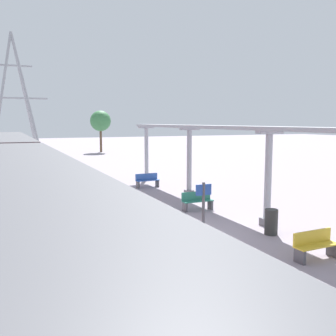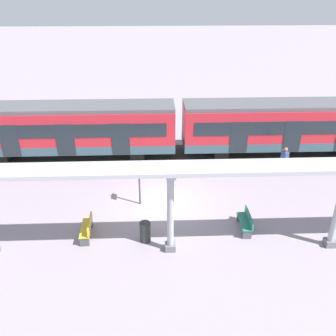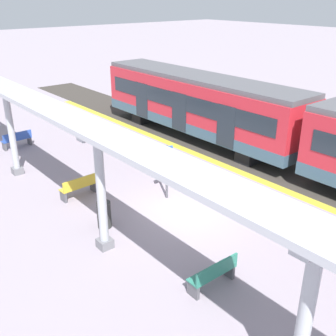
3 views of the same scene
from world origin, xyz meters
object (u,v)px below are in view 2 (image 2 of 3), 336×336
(trash_bin, at_px, (145,232))
(passenger_waiting_near_edge, at_px, (284,158))
(canopy_pillar_third, at_px, (170,212))
(bench_far_end, at_px, (88,228))
(train_near_carriage, at_px, (70,130))
(platform_info_sign, at_px, (139,181))
(bench_mid_platform, at_px, (246,221))
(train_far_carriage, at_px, (286,127))

(trash_bin, height_order, passenger_waiting_near_edge, passenger_waiting_near_edge)
(canopy_pillar_third, relative_size, bench_far_end, 2.51)
(train_near_carriage, relative_size, passenger_waiting_near_edge, 7.64)
(platform_info_sign, bearing_deg, canopy_pillar_third, 20.59)
(canopy_pillar_third, xyz_separation_m, platform_info_sign, (-3.68, -1.38, -0.60))
(train_near_carriage, relative_size, bench_far_end, 8.81)
(bench_far_end, height_order, trash_bin, trash_bin)
(bench_mid_platform, bearing_deg, bench_far_end, -88.28)
(train_far_carriage, distance_m, passenger_waiting_near_edge, 3.30)
(bench_mid_platform, bearing_deg, passenger_waiting_near_edge, 146.92)
(platform_info_sign, bearing_deg, trash_bin, 5.86)
(train_near_carriage, distance_m, bench_far_end, 8.96)
(train_far_carriage, height_order, canopy_pillar_third, canopy_pillar_third)
(train_far_carriage, height_order, trash_bin, train_far_carriage)
(platform_info_sign, bearing_deg, train_far_carriage, 122.45)
(trash_bin, xyz_separation_m, passenger_waiting_near_edge, (-5.90, 8.03, 0.62))
(platform_info_sign, bearing_deg, bench_mid_platform, 64.00)
(trash_bin, relative_size, passenger_waiting_near_edge, 0.54)
(trash_bin, bearing_deg, passenger_waiting_near_edge, 126.34)
(train_near_carriage, distance_m, bench_mid_platform, 12.71)
(passenger_waiting_near_edge, bearing_deg, trash_bin, -53.66)
(train_far_carriage, bearing_deg, bench_mid_platform, -27.98)
(canopy_pillar_third, height_order, platform_info_sign, canopy_pillar_third)
(passenger_waiting_near_edge, bearing_deg, platform_info_sign, -70.98)
(bench_mid_platform, distance_m, trash_bin, 4.64)
(bench_mid_platform, distance_m, passenger_waiting_near_edge, 6.32)
(canopy_pillar_third, bearing_deg, train_far_carriage, 140.41)
(train_near_carriage, height_order, trash_bin, train_near_carriage)
(bench_far_end, height_order, passenger_waiting_near_edge, passenger_waiting_near_edge)
(platform_info_sign, xyz_separation_m, passenger_waiting_near_edge, (-2.87, 8.34, -0.24))
(canopy_pillar_third, xyz_separation_m, passenger_waiting_near_edge, (-6.55, 6.96, -0.83))
(canopy_pillar_third, distance_m, platform_info_sign, 3.97)
(train_far_carriage, relative_size, bench_mid_platform, 8.86)
(train_near_carriage, xyz_separation_m, train_far_carriage, (0.00, 13.93, 0.00))
(bench_mid_platform, bearing_deg, train_near_carriage, -131.21)
(bench_mid_platform, distance_m, platform_info_sign, 5.53)
(bench_mid_platform, height_order, bench_far_end, same)
(bench_far_end, height_order, platform_info_sign, platform_info_sign)
(train_far_carriage, xyz_separation_m, passenger_waiting_near_edge, (3.06, -0.99, -0.74))
(bench_mid_platform, bearing_deg, canopy_pillar_third, -69.97)
(train_far_carriage, relative_size, platform_info_sign, 6.07)
(train_near_carriage, relative_size, canopy_pillar_third, 3.51)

